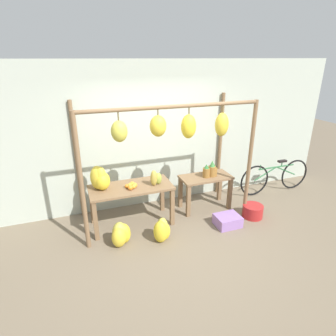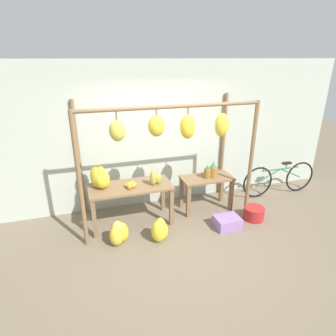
{
  "view_description": "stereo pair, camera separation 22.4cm",
  "coord_description": "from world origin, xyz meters",
  "px_view_note": "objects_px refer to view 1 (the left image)",
  "views": [
    {
      "loc": [
        -1.53,
        -3.43,
        2.82
      ],
      "look_at": [
        0.05,
        0.91,
        0.99
      ],
      "focal_mm": 30.0,
      "sensor_mm": 36.0,
      "label": 1
    },
    {
      "loc": [
        -1.32,
        -3.5,
        2.82
      ],
      "look_at": [
        0.05,
        0.91,
        0.99
      ],
      "focal_mm": 30.0,
      "sensor_mm": 36.0,
      "label": 2
    }
  ],
  "objects_px": {
    "pineapple_cluster": "(211,170)",
    "parked_bicycle": "(275,177)",
    "banana_pile_on_table": "(100,179)",
    "fruit_crate_white": "(228,221)",
    "papaya_pile": "(156,178)",
    "blue_bucket": "(253,211)",
    "banana_pile_ground_left": "(121,235)",
    "orange_pile": "(131,186)",
    "banana_pile_ground_right": "(162,231)"
  },
  "relations": [
    {
      "from": "pineapple_cluster",
      "to": "parked_bicycle",
      "type": "distance_m",
      "value": 1.75
    },
    {
      "from": "pineapple_cluster",
      "to": "banana_pile_on_table",
      "type": "bearing_deg",
      "value": 179.83
    },
    {
      "from": "fruit_crate_white",
      "to": "papaya_pile",
      "type": "bearing_deg",
      "value": 153.86
    },
    {
      "from": "fruit_crate_white",
      "to": "parked_bicycle",
      "type": "distance_m",
      "value": 1.91
    },
    {
      "from": "blue_bucket",
      "to": "fruit_crate_white",
      "type": "bearing_deg",
      "value": -170.74
    },
    {
      "from": "banana_pile_ground_left",
      "to": "orange_pile",
      "type": "bearing_deg",
      "value": 56.58
    },
    {
      "from": "orange_pile",
      "to": "papaya_pile",
      "type": "relative_size",
      "value": 0.74
    },
    {
      "from": "pineapple_cluster",
      "to": "blue_bucket",
      "type": "bearing_deg",
      "value": -45.51
    },
    {
      "from": "fruit_crate_white",
      "to": "blue_bucket",
      "type": "xyz_separation_m",
      "value": [
        0.6,
        0.1,
        0.02
      ]
    },
    {
      "from": "banana_pile_ground_left",
      "to": "banana_pile_ground_right",
      "type": "bearing_deg",
      "value": -10.66
    },
    {
      "from": "banana_pile_on_table",
      "to": "pineapple_cluster",
      "type": "relative_size",
      "value": 1.29
    },
    {
      "from": "pineapple_cluster",
      "to": "banana_pile_ground_left",
      "type": "bearing_deg",
      "value": -162.63
    },
    {
      "from": "blue_bucket",
      "to": "orange_pile",
      "type": "bearing_deg",
      "value": 167.27
    },
    {
      "from": "banana_pile_on_table",
      "to": "banana_pile_ground_right",
      "type": "xyz_separation_m",
      "value": [
        0.84,
        -0.73,
        -0.75
      ]
    },
    {
      "from": "orange_pile",
      "to": "banana_pile_ground_left",
      "type": "height_order",
      "value": "orange_pile"
    },
    {
      "from": "parked_bicycle",
      "to": "orange_pile",
      "type": "bearing_deg",
      "value": -175.63
    },
    {
      "from": "parked_bicycle",
      "to": "banana_pile_on_table",
      "type": "bearing_deg",
      "value": -178.05
    },
    {
      "from": "banana_pile_ground_right",
      "to": "fruit_crate_white",
      "type": "height_order",
      "value": "banana_pile_ground_right"
    },
    {
      "from": "banana_pile_ground_right",
      "to": "pineapple_cluster",
      "type": "bearing_deg",
      "value": 30.01
    },
    {
      "from": "pineapple_cluster",
      "to": "banana_pile_ground_left",
      "type": "distance_m",
      "value": 2.09
    },
    {
      "from": "orange_pile",
      "to": "parked_bicycle",
      "type": "relative_size",
      "value": 0.12
    },
    {
      "from": "banana_pile_on_table",
      "to": "orange_pile",
      "type": "distance_m",
      "value": 0.53
    },
    {
      "from": "blue_bucket",
      "to": "papaya_pile",
      "type": "relative_size",
      "value": 1.33
    },
    {
      "from": "parked_bicycle",
      "to": "blue_bucket",
      "type": "bearing_deg",
      "value": -145.69
    },
    {
      "from": "blue_bucket",
      "to": "papaya_pile",
      "type": "height_order",
      "value": "papaya_pile"
    },
    {
      "from": "pineapple_cluster",
      "to": "banana_pile_ground_right",
      "type": "xyz_separation_m",
      "value": [
        -1.24,
        -0.72,
        -0.62
      ]
    },
    {
      "from": "parked_bicycle",
      "to": "papaya_pile",
      "type": "xyz_separation_m",
      "value": [
        -2.85,
        -0.28,
        0.5
      ]
    },
    {
      "from": "orange_pile",
      "to": "papaya_pile",
      "type": "bearing_deg",
      "value": -3.39
    },
    {
      "from": "pineapple_cluster",
      "to": "parked_bicycle",
      "type": "xyz_separation_m",
      "value": [
        1.69,
        0.13,
        -0.44
      ]
    },
    {
      "from": "banana_pile_on_table",
      "to": "fruit_crate_white",
      "type": "bearing_deg",
      "value": -18.94
    },
    {
      "from": "banana_pile_ground_right",
      "to": "banana_pile_on_table",
      "type": "bearing_deg",
      "value": 139.16
    },
    {
      "from": "papaya_pile",
      "to": "orange_pile",
      "type": "bearing_deg",
      "value": 176.61
    },
    {
      "from": "pineapple_cluster",
      "to": "banana_pile_ground_left",
      "type": "height_order",
      "value": "pineapple_cluster"
    },
    {
      "from": "banana_pile_on_table",
      "to": "papaya_pile",
      "type": "xyz_separation_m",
      "value": [
        0.93,
        -0.15,
        -0.06
      ]
    },
    {
      "from": "banana_pile_on_table",
      "to": "orange_pile",
      "type": "xyz_separation_m",
      "value": [
        0.5,
        -0.12,
        -0.15
      ]
    },
    {
      "from": "orange_pile",
      "to": "papaya_pile",
      "type": "height_order",
      "value": "papaya_pile"
    },
    {
      "from": "banana_pile_ground_right",
      "to": "blue_bucket",
      "type": "bearing_deg",
      "value": 3.39
    },
    {
      "from": "orange_pile",
      "to": "pineapple_cluster",
      "type": "distance_m",
      "value": 1.59
    },
    {
      "from": "fruit_crate_white",
      "to": "banana_pile_ground_right",
      "type": "bearing_deg",
      "value": -179.49
    },
    {
      "from": "pineapple_cluster",
      "to": "blue_bucket",
      "type": "relative_size",
      "value": 0.85
    },
    {
      "from": "orange_pile",
      "to": "pineapple_cluster",
      "type": "height_order",
      "value": "pineapple_cluster"
    },
    {
      "from": "fruit_crate_white",
      "to": "parked_bicycle",
      "type": "height_order",
      "value": "parked_bicycle"
    },
    {
      "from": "banana_pile_ground_left",
      "to": "banana_pile_ground_right",
      "type": "relative_size",
      "value": 1.03
    },
    {
      "from": "pineapple_cluster",
      "to": "papaya_pile",
      "type": "xyz_separation_m",
      "value": [
        -1.16,
        -0.14,
        0.07
      ]
    },
    {
      "from": "banana_pile_ground_right",
      "to": "fruit_crate_white",
      "type": "xyz_separation_m",
      "value": [
        1.24,
        0.01,
        -0.09
      ]
    },
    {
      "from": "banana_pile_on_table",
      "to": "fruit_crate_white",
      "type": "relative_size",
      "value": 0.95
    },
    {
      "from": "pineapple_cluster",
      "to": "banana_pile_ground_right",
      "type": "distance_m",
      "value": 1.56
    },
    {
      "from": "fruit_crate_white",
      "to": "banana_pile_on_table",
      "type": "bearing_deg",
      "value": 161.06
    },
    {
      "from": "banana_pile_ground_right",
      "to": "blue_bucket",
      "type": "height_order",
      "value": "banana_pile_ground_right"
    },
    {
      "from": "banana_pile_ground_left",
      "to": "blue_bucket",
      "type": "xyz_separation_m",
      "value": [
        2.5,
        -0.01,
        -0.06
      ]
    }
  ]
}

